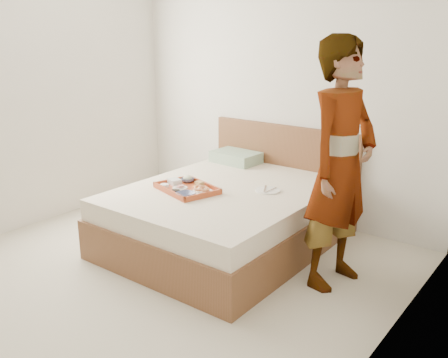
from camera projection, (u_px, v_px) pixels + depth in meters
ground at (138, 284)px, 3.76m from camera, size 3.50×4.00×0.01m
wall_back at (279, 89)px, 4.91m from camera, size 3.50×0.01×2.60m
wall_right at (374, 152)px, 2.37m from camera, size 0.01×4.00×2.60m
bed at (226, 217)px, 4.39m from camera, size 1.65×2.00×0.53m
headboard at (283, 171)px, 5.07m from camera, size 1.65×0.06×0.95m
pillow at (236, 157)px, 5.15m from camera, size 0.50×0.35×0.12m
tray at (187, 188)px, 4.25m from camera, size 0.61×0.51×0.05m
prawn_plate at (203, 192)px, 4.16m from camera, size 0.22×0.22×0.01m
navy_bowl_big at (186, 195)px, 4.05m from camera, size 0.18×0.18×0.04m
sauce_dish at (176, 192)px, 4.14m from camera, size 0.09×0.09×0.03m
meat_plate at (180, 188)px, 4.27m from camera, size 0.16×0.16×0.01m
bread_plate at (200, 187)px, 4.30m from camera, size 0.16×0.16×0.01m
salad_bowl at (188, 180)px, 4.45m from camera, size 0.14×0.14×0.04m
plastic_tub at (175, 182)px, 4.38m from camera, size 0.13×0.12×0.05m
cheese_round at (164, 186)px, 4.30m from camera, size 0.09×0.09×0.03m
dinner_plate at (268, 190)px, 4.24m from camera, size 0.25×0.25×0.01m
person at (341, 166)px, 3.56m from camera, size 0.54×0.73×1.85m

